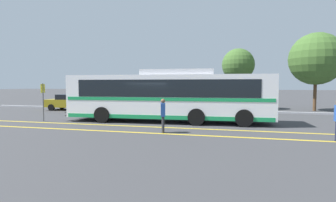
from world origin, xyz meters
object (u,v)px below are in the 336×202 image
(parked_car_2, at_px, (188,104))
(bus_stop_sign, at_px, (43,97))
(transit_bus, at_px, (168,95))
(tree_0, at_px, (238,65))
(tree_1, at_px, (316,59))
(parked_car_0, at_px, (70,102))
(parked_car_1, at_px, (121,104))
(pedestrian_0, at_px, (163,113))

(parked_car_2, relative_size, bus_stop_sign, 1.90)
(transit_bus, bearing_deg, tree_0, -26.45)
(bus_stop_sign, height_order, tree_1, tree_1)
(bus_stop_sign, distance_m, tree_1, 22.55)
(parked_car_2, xyz_separation_m, tree_1, (10.84, 4.39, 3.92))
(transit_bus, bearing_deg, parked_car_0, 61.00)
(parked_car_1, relative_size, tree_1, 0.57)
(parked_car_1, xyz_separation_m, parked_car_2, (5.98, 0.10, 0.11))
(parked_car_2, height_order, pedestrian_0, pedestrian_0)
(parked_car_2, relative_size, pedestrian_0, 2.77)
(bus_stop_sign, bearing_deg, tree_0, -49.03)
(tree_1, bearing_deg, parked_car_2, -157.94)
(parked_car_0, xyz_separation_m, parked_car_1, (5.16, 0.09, -0.11))
(bus_stop_sign, bearing_deg, parked_car_0, 19.37)
(pedestrian_0, bearing_deg, tree_0, -30.08)
(parked_car_0, relative_size, parked_car_2, 0.94)
(pedestrian_0, relative_size, bus_stop_sign, 0.69)
(parked_car_1, distance_m, parked_car_2, 5.98)
(tree_0, bearing_deg, parked_car_0, -161.88)
(parked_car_0, distance_m, bus_stop_sign, 7.58)
(parked_car_1, distance_m, pedestrian_0, 11.12)
(parked_car_1, bearing_deg, transit_bus, 47.15)
(parked_car_1, height_order, tree_1, tree_1)
(tree_1, bearing_deg, tree_0, 176.49)
(parked_car_1, xyz_separation_m, tree_0, (10.11, 4.91, 3.65))
(parked_car_2, xyz_separation_m, tree_0, (4.13, 4.81, 3.54))
(parked_car_1, relative_size, tree_0, 0.67)
(parked_car_2, relative_size, tree_0, 0.80)
(pedestrian_0, relative_size, tree_0, 0.29)
(parked_car_0, bearing_deg, parked_car_1, 86.54)
(transit_bus, xyz_separation_m, tree_0, (4.46, 10.27, 2.59))
(parked_car_2, bearing_deg, tree_1, 115.74)
(transit_bus, relative_size, tree_1, 1.88)
(bus_stop_sign, bearing_deg, pedestrian_0, -106.61)
(transit_bus, bearing_deg, tree_1, -51.55)
(tree_0, bearing_deg, bus_stop_sign, -136.04)
(tree_1, bearing_deg, parked_car_0, -168.22)
(parked_car_2, bearing_deg, tree_0, 142.99)
(tree_0, bearing_deg, parked_car_1, -154.12)
(parked_car_0, distance_m, pedestrian_0, 14.62)
(transit_bus, bearing_deg, parked_car_2, -6.40)
(tree_0, bearing_deg, parked_car_2, -130.69)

